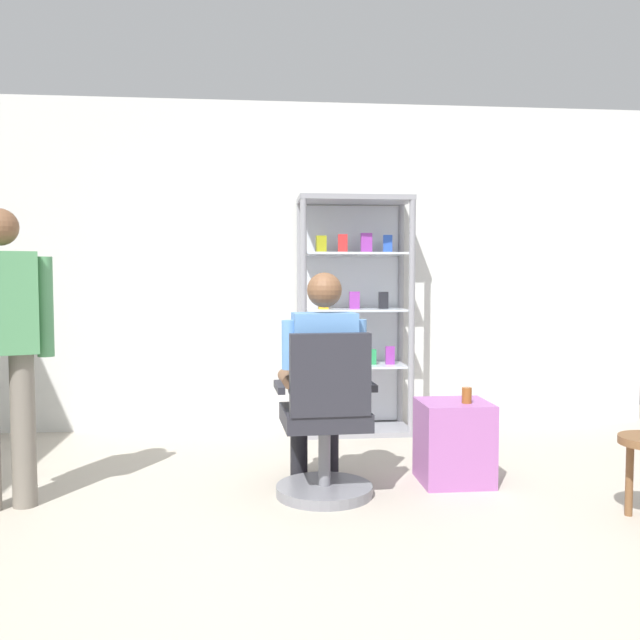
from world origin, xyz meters
name	(u,v)px	position (x,y,z in m)	size (l,w,h in m)	color
ground_plane	(356,582)	(0.00, 0.00, 0.00)	(7.20, 7.20, 0.00)	#B2A899
back_wall	(302,267)	(0.00, 3.00, 1.35)	(6.00, 0.10, 2.70)	silver
display_cabinet_main	(353,314)	(0.40, 2.76, 0.96)	(0.90, 0.45, 1.90)	gray
office_chair	(326,430)	(-0.01, 1.08, 0.39)	(0.57, 0.56, 0.96)	slate
seated_shopkeeper	(322,371)	(-0.02, 1.24, 0.71)	(0.50, 0.58, 1.29)	black
storage_crate	(454,442)	(0.81, 1.31, 0.25)	(0.42, 0.40, 0.50)	#9E599E
tea_glass	(467,395)	(0.87, 1.25, 0.55)	(0.06, 0.06, 0.10)	brown
standing_customer	(3,338)	(-1.76, 1.08, 0.93)	(0.50, 0.33, 1.63)	slate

